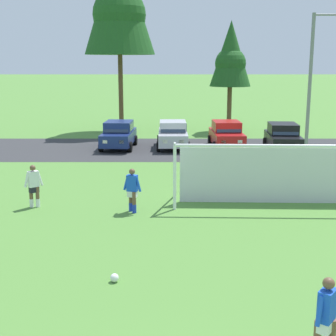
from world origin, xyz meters
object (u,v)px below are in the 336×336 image
object	(u,v)px
player_midfield_center	(328,319)
parked_car_slot_far_left	(121,135)
parked_car_slot_center	(285,137)
parked_car_slot_left	(175,134)
soccer_goal	(272,172)
street_lamp	(315,89)
player_defender_far	(36,186)
player_striker_near	(134,190)
soccer_ball	(117,278)
parked_car_slot_center_left	(229,134)

from	to	relation	value
player_midfield_center	parked_car_slot_far_left	distance (m)	23.42
player_midfield_center	parked_car_slot_center	bearing A→B (deg)	78.91
parked_car_slot_left	soccer_goal	bearing A→B (deg)	-73.98
street_lamp	player_defender_far	bearing A→B (deg)	-149.36
soccer_goal	parked_car_slot_far_left	xyz separation A→B (m)	(-7.09, 12.55, -0.42)
player_striker_near	parked_car_slot_left	xyz separation A→B (m)	(1.62, 13.62, 0.05)
soccer_ball	parked_car_slot_far_left	size ratio (longest dim) A/B	0.05
parked_car_slot_left	parked_car_slot_center_left	world-z (taller)	same
parked_car_slot_center_left	parked_car_slot_center	xyz separation A→B (m)	(3.35, -1.15, 0.00)
parked_car_slot_left	parked_car_slot_center	xyz separation A→B (m)	(6.80, -1.15, 0.00)
player_midfield_center	parked_car_slot_far_left	size ratio (longest dim) A/B	0.38
player_striker_near	parked_car_slot_center_left	size ratio (longest dim) A/B	0.39
parked_car_slot_far_left	parked_car_slot_center_left	bearing A→B (deg)	0.48
player_midfield_center	parked_car_slot_center	xyz separation A→B (m)	(4.22, 21.53, 0.05)
parked_car_slot_center	player_midfield_center	bearing A→B (deg)	-101.09
soccer_ball	soccer_goal	distance (m)	8.71
parked_car_slot_center	soccer_goal	bearing A→B (deg)	-105.51
player_striker_near	player_midfield_center	world-z (taller)	same
player_midfield_center	parked_car_slot_far_left	bearing A→B (deg)	104.98
player_midfield_center	parked_car_slot_left	world-z (taller)	parked_car_slot_left
parked_car_slot_center	street_lamp	bearing A→B (deg)	-85.34
parked_car_slot_left	street_lamp	world-z (taller)	street_lamp
soccer_ball	player_striker_near	bearing A→B (deg)	89.62
soccer_ball	parked_car_slot_far_left	world-z (taller)	parked_car_slot_far_left
soccer_ball	parked_car_slot_center	bearing A→B (deg)	65.17
player_midfield_center	parked_car_slot_far_left	world-z (taller)	parked_car_slot_far_left
parked_car_slot_left	player_defender_far	bearing A→B (deg)	-112.62
player_striker_near	player_defender_far	world-z (taller)	same
player_striker_near	street_lamp	bearing A→B (deg)	42.62
player_midfield_center	street_lamp	world-z (taller)	street_lamp
player_striker_near	parked_car_slot_far_left	size ratio (longest dim) A/B	0.38
soccer_goal	parked_car_slot_center_left	size ratio (longest dim) A/B	1.76
player_striker_near	parked_car_slot_center	xyz separation A→B (m)	(8.42, 12.47, 0.05)
soccer_goal	parked_car_slot_center	distance (m)	11.90
street_lamp	soccer_ball	bearing A→B (deg)	-122.40
parked_car_slot_left	player_striker_near	bearing A→B (deg)	-96.79
parked_car_slot_center_left	parked_car_slot_center	distance (m)	3.55
parked_car_slot_center	player_striker_near	bearing A→B (deg)	-124.04
soccer_goal	parked_car_slot_left	bearing A→B (deg)	106.02
player_defender_far	parked_car_slot_far_left	world-z (taller)	parked_car_slot_far_left
soccer_ball	parked_car_slot_center_left	xyz separation A→B (m)	(5.11, 19.44, 0.77)
soccer_goal	street_lamp	distance (m)	8.38
player_midfield_center	parked_car_slot_center	size ratio (longest dim) A/B	0.38
player_defender_far	parked_car_slot_left	distance (m)	14.06
player_striker_near	player_midfield_center	bearing A→B (deg)	-65.13
soccer_goal	player_defender_far	bearing A→B (deg)	-177.65
player_striker_near	parked_car_slot_center	distance (m)	15.05
player_defender_far	street_lamp	bearing A→B (deg)	30.64
parked_car_slot_center_left	street_lamp	bearing A→B (deg)	-56.15
player_midfield_center	parked_car_slot_center_left	world-z (taller)	parked_car_slot_center_left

